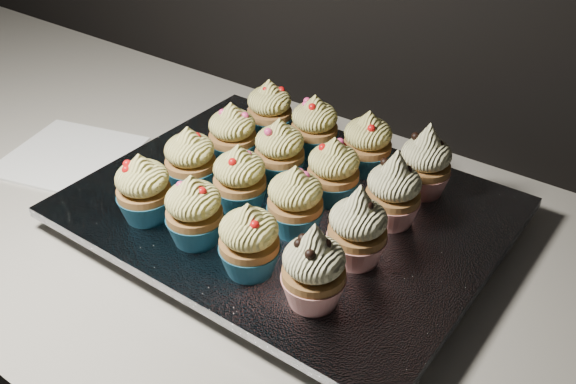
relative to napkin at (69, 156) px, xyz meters
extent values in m
cube|color=beige|center=(0.53, 0.03, -0.02)|extent=(2.44, 0.64, 0.04)
cube|color=white|center=(0.00, 0.00, 0.00)|extent=(0.21, 0.21, 0.00)
cube|color=black|center=(0.35, 0.05, 0.01)|extent=(0.45, 0.34, 0.02)
cube|color=silver|center=(0.35, 0.05, 0.03)|extent=(0.48, 0.38, 0.01)
cone|color=#185774|center=(0.23, -0.06, 0.05)|extent=(0.06, 0.06, 0.03)
ellipsoid|color=#FCEE7F|center=(0.23, -0.06, 0.09)|extent=(0.06, 0.06, 0.04)
cone|color=#FCEE7F|center=(0.23, -0.06, 0.11)|extent=(0.03, 0.03, 0.02)
cone|color=#185774|center=(0.31, -0.06, 0.05)|extent=(0.06, 0.06, 0.03)
ellipsoid|color=#FCEE7F|center=(0.31, -0.06, 0.09)|extent=(0.06, 0.06, 0.04)
cone|color=#FCEE7F|center=(0.31, -0.06, 0.11)|extent=(0.03, 0.03, 0.02)
cone|color=#185774|center=(0.39, -0.07, 0.05)|extent=(0.06, 0.06, 0.03)
ellipsoid|color=#FCEE7F|center=(0.39, -0.07, 0.09)|extent=(0.06, 0.06, 0.04)
cone|color=#FCEE7F|center=(0.39, -0.07, 0.11)|extent=(0.03, 0.03, 0.02)
cone|color=#B31F18|center=(0.46, -0.07, 0.05)|extent=(0.06, 0.06, 0.03)
ellipsoid|color=#FCF4B1|center=(0.46, -0.07, 0.09)|extent=(0.06, 0.06, 0.04)
cone|color=#FCF4B1|center=(0.46, -0.07, 0.11)|extent=(0.03, 0.03, 0.03)
cone|color=#185774|center=(0.23, 0.01, 0.05)|extent=(0.06, 0.06, 0.03)
ellipsoid|color=#FCEE7F|center=(0.23, 0.01, 0.09)|extent=(0.06, 0.06, 0.04)
cone|color=#FCEE7F|center=(0.23, 0.01, 0.11)|extent=(0.03, 0.03, 0.02)
cone|color=#185774|center=(0.31, 0.02, 0.05)|extent=(0.06, 0.06, 0.03)
ellipsoid|color=#FCEE7F|center=(0.31, 0.02, 0.09)|extent=(0.06, 0.06, 0.04)
cone|color=#FCEE7F|center=(0.31, 0.02, 0.11)|extent=(0.03, 0.03, 0.02)
cone|color=#185774|center=(0.38, 0.02, 0.05)|extent=(0.06, 0.06, 0.03)
ellipsoid|color=#FCEE7F|center=(0.38, 0.02, 0.09)|extent=(0.06, 0.06, 0.04)
cone|color=#FCEE7F|center=(0.38, 0.02, 0.11)|extent=(0.03, 0.03, 0.02)
cone|color=#B31F18|center=(0.46, 0.01, 0.05)|extent=(0.06, 0.06, 0.03)
ellipsoid|color=#FCF4B1|center=(0.46, 0.01, 0.09)|extent=(0.06, 0.06, 0.04)
cone|color=#FCF4B1|center=(0.46, 0.01, 0.11)|extent=(0.03, 0.03, 0.03)
cone|color=#185774|center=(0.23, 0.09, 0.05)|extent=(0.06, 0.06, 0.03)
ellipsoid|color=#FCEE7F|center=(0.23, 0.09, 0.09)|extent=(0.06, 0.06, 0.04)
cone|color=#FCEE7F|center=(0.23, 0.09, 0.11)|extent=(0.03, 0.03, 0.02)
cone|color=#185774|center=(0.31, 0.09, 0.05)|extent=(0.06, 0.06, 0.03)
ellipsoid|color=#FCEE7F|center=(0.31, 0.09, 0.09)|extent=(0.06, 0.06, 0.04)
cone|color=#FCEE7F|center=(0.31, 0.09, 0.11)|extent=(0.03, 0.03, 0.02)
cone|color=#185774|center=(0.38, 0.09, 0.05)|extent=(0.06, 0.06, 0.03)
ellipsoid|color=#FCEE7F|center=(0.38, 0.09, 0.09)|extent=(0.06, 0.06, 0.04)
cone|color=#FCEE7F|center=(0.38, 0.09, 0.11)|extent=(0.03, 0.03, 0.02)
cone|color=#B31F18|center=(0.46, 0.09, 0.05)|extent=(0.06, 0.06, 0.03)
ellipsoid|color=#FCF4B1|center=(0.46, 0.09, 0.09)|extent=(0.06, 0.06, 0.04)
cone|color=#FCF4B1|center=(0.46, 0.09, 0.11)|extent=(0.03, 0.03, 0.03)
cone|color=#185774|center=(0.23, 0.17, 0.05)|extent=(0.06, 0.06, 0.03)
ellipsoid|color=#FCEE7F|center=(0.23, 0.17, 0.09)|extent=(0.06, 0.06, 0.04)
cone|color=#FCEE7F|center=(0.23, 0.17, 0.11)|extent=(0.03, 0.03, 0.02)
cone|color=#185774|center=(0.31, 0.17, 0.05)|extent=(0.06, 0.06, 0.03)
ellipsoid|color=#FCEE7F|center=(0.31, 0.17, 0.09)|extent=(0.06, 0.06, 0.04)
cone|color=#FCEE7F|center=(0.31, 0.17, 0.11)|extent=(0.03, 0.03, 0.02)
cone|color=#185774|center=(0.38, 0.17, 0.05)|extent=(0.06, 0.06, 0.03)
ellipsoid|color=#FCEE7F|center=(0.38, 0.17, 0.09)|extent=(0.06, 0.06, 0.04)
cone|color=#FCEE7F|center=(0.38, 0.17, 0.11)|extent=(0.03, 0.03, 0.02)
cone|color=#B31F18|center=(0.46, 0.17, 0.05)|extent=(0.06, 0.06, 0.03)
ellipsoid|color=#FCF4B1|center=(0.46, 0.17, 0.09)|extent=(0.06, 0.06, 0.04)
cone|color=#FCF4B1|center=(0.46, 0.17, 0.11)|extent=(0.03, 0.03, 0.03)
camera|label=1|loc=(0.71, -0.45, 0.47)|focal=40.00mm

